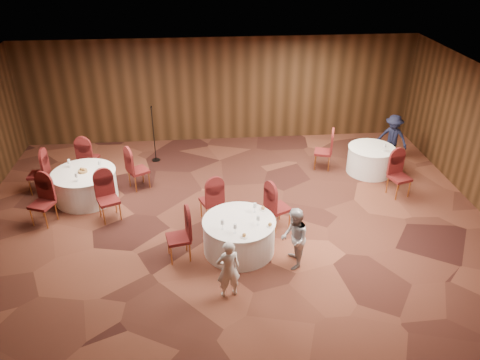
{
  "coord_description": "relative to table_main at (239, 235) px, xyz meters",
  "views": [
    {
      "loc": [
        -0.6,
        -8.83,
        6.12
      ],
      "look_at": [
        0.2,
        0.2,
        1.1
      ],
      "focal_mm": 35.0,
      "sensor_mm": 36.0,
      "label": 1
    }
  ],
  "objects": [
    {
      "name": "ground",
      "position": [
        -0.08,
        0.88,
        -0.38
      ],
      "size": [
        12.0,
        12.0,
        0.0
      ],
      "primitive_type": "plane",
      "color": "black",
      "rests_on": "ground"
    },
    {
      "name": "room_shell",
      "position": [
        -0.08,
        0.88,
        1.59
      ],
      "size": [
        12.0,
        12.0,
        12.0
      ],
      "color": "silver",
      "rests_on": "ground"
    },
    {
      "name": "table_main",
      "position": [
        0.0,
        0.0,
        0.0
      ],
      "size": [
        1.52,
        1.52,
        0.74
      ],
      "color": "white",
      "rests_on": "ground"
    },
    {
      "name": "table_left",
      "position": [
        -3.63,
        2.46,
        -0.0
      ],
      "size": [
        1.56,
        1.56,
        0.74
      ],
      "color": "white",
      "rests_on": "ground"
    },
    {
      "name": "table_right",
      "position": [
        3.92,
        3.22,
        0.0
      ],
      "size": [
        1.27,
        1.27,
        0.74
      ],
      "color": "white",
      "rests_on": "ground"
    },
    {
      "name": "chairs_main",
      "position": [
        -0.28,
        0.63,
        0.12
      ],
      "size": [
        2.86,
        2.03,
        1.0
      ],
      "color": "#440D12",
      "rests_on": "ground"
    },
    {
      "name": "chairs_left",
      "position": [
        -3.65,
        2.49,
        0.12
      ],
      "size": [
        3.13,
        2.97,
        1.0
      ],
      "color": "#440D12",
      "rests_on": "ground"
    },
    {
      "name": "chairs_right",
      "position": [
        3.44,
        2.75,
        0.12
      ],
      "size": [
        2.2,
        2.3,
        1.0
      ],
      "color": "#440D12",
      "rests_on": "ground"
    },
    {
      "name": "tabletop_main",
      "position": [
        0.23,
        -0.14,
        0.46
      ],
      "size": [
        1.07,
        1.1,
        0.22
      ],
      "color": "silver",
      "rests_on": "table_main"
    },
    {
      "name": "tabletop_left",
      "position": [
        -3.63,
        2.46,
        0.45
      ],
      "size": [
        0.85,
        0.82,
        0.22
      ],
      "color": "silver",
      "rests_on": "table_left"
    },
    {
      "name": "tabletop_right",
      "position": [
        4.16,
        2.98,
        0.52
      ],
      "size": [
        0.08,
        0.08,
        0.22
      ],
      "color": "silver",
      "rests_on": "table_right"
    },
    {
      "name": "mic_stand",
      "position": [
        -2.05,
        4.47,
        0.11
      ],
      "size": [
        0.24,
        0.24,
        1.64
      ],
      "color": "black",
      "rests_on": "ground"
    },
    {
      "name": "woman_a",
      "position": [
        -0.31,
        -1.34,
        0.23
      ],
      "size": [
        0.5,
        0.39,
        1.22
      ],
      "primitive_type": "imported",
      "rotation": [
        0.0,
        0.0,
        3.38
      ],
      "color": "silver",
      "rests_on": "ground"
    },
    {
      "name": "woman_b",
      "position": [
        1.04,
        -0.59,
        0.28
      ],
      "size": [
        0.55,
        0.68,
        1.31
      ],
      "primitive_type": "imported",
      "rotation": [
        0.0,
        0.0,
        4.62
      ],
      "color": "#B5B6BB",
      "rests_on": "ground"
    },
    {
      "name": "man_c",
      "position": [
        4.77,
        3.93,
        0.31
      ],
      "size": [
        1.01,
        0.95,
        1.37
      ],
      "primitive_type": "imported",
      "rotation": [
        0.0,
        0.0,
        5.62
      ],
      "color": "black",
      "rests_on": "ground"
    }
  ]
}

